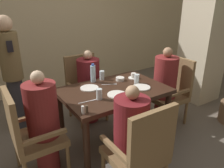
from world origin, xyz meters
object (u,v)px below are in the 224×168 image
(diner_in_far_chair, at_px, (89,86))
(plate_dessert_center, at_px, (141,87))
(glass_tall_mid, at_px, (99,94))
(glass_tall_far, at_px, (137,79))
(plate_main_right, at_px, (117,94))
(teacup_with_saucer, at_px, (133,76))
(water_bottle, at_px, (93,74))
(chair_far_side, at_px, (85,86))
(standing_host, at_px, (12,71))
(plate_main_left, at_px, (89,88))
(diner_in_right_chair, at_px, (165,87))
(diner_in_near_chair, at_px, (131,138))
(chair_right_side, at_px, (171,89))
(diner_in_left_chair, at_px, (43,122))
(glass_tall_near, at_px, (102,75))
(chair_left_side, at_px, (30,133))
(chair_near_corner, at_px, (141,150))
(bowl_small, at_px, (120,79))

(diner_in_far_chair, height_order, plate_dessert_center, diner_in_far_chair)
(plate_dessert_center, height_order, glass_tall_mid, glass_tall_mid)
(plate_dessert_center, distance_m, glass_tall_far, 0.16)
(plate_main_right, distance_m, teacup_with_saucer, 0.59)
(glass_tall_far, bearing_deg, water_bottle, 142.20)
(chair_far_side, bearing_deg, diner_in_far_chair, -90.00)
(water_bottle, bearing_deg, plate_main_right, -86.76)
(standing_host, relative_size, plate_main_left, 7.16)
(standing_host, distance_m, plate_main_left, 1.12)
(diner_in_right_chair, distance_m, diner_in_near_chair, 1.29)
(plate_main_left, xyz_separation_m, plate_dessert_center, (0.53, -0.32, 0.00))
(chair_right_side, distance_m, glass_tall_far, 0.72)
(standing_host, bearing_deg, diner_in_left_chair, -86.33)
(chair_far_side, height_order, plate_main_right, chair_far_side)
(chair_far_side, xyz_separation_m, glass_tall_mid, (-0.28, -0.95, 0.30))
(chair_far_side, bearing_deg, glass_tall_far, -66.73)
(diner_in_far_chair, xyz_separation_m, chair_right_side, (1.00, -0.66, -0.05))
(standing_host, bearing_deg, glass_tall_near, -35.82)
(chair_right_side, xyz_separation_m, diner_in_near_chair, (-1.25, -0.66, 0.04))
(diner_in_right_chair, bearing_deg, diner_in_left_chair, 180.00)
(plate_main_right, distance_m, water_bottle, 0.51)
(chair_far_side, bearing_deg, diner_in_right_chair, -43.12)
(teacup_with_saucer, xyz_separation_m, water_bottle, (-0.52, 0.17, 0.08))
(diner_in_right_chair, xyz_separation_m, plate_main_left, (-1.09, 0.17, 0.17))
(chair_left_side, height_order, plate_main_left, chair_left_side)
(chair_right_side, xyz_separation_m, teacup_with_saucer, (-0.58, 0.17, 0.27))
(chair_far_side, relative_size, chair_near_corner, 1.00)
(diner_in_far_chair, xyz_separation_m, plate_main_right, (-0.06, -0.82, 0.20))
(chair_right_side, bearing_deg, water_bottle, 162.71)
(chair_near_corner, distance_m, plate_main_left, 1.01)
(chair_near_corner, height_order, glass_tall_near, chair_near_corner)
(plate_main_right, bearing_deg, glass_tall_far, 21.65)
(chair_right_side, relative_size, chair_near_corner, 1.00)
(chair_far_side, distance_m, plate_main_right, 1.00)
(chair_left_side, height_order, diner_in_near_chair, diner_in_near_chair)
(diner_in_far_chair, relative_size, plate_dessert_center, 4.97)
(standing_host, xyz_separation_m, glass_tall_far, (1.27, -1.05, -0.03))
(plate_main_left, distance_m, glass_tall_far, 0.61)
(standing_host, bearing_deg, glass_tall_mid, -61.83)
(chair_far_side, height_order, glass_tall_near, chair_far_side)
(standing_host, relative_size, plate_main_right, 7.16)
(diner_in_far_chair, relative_size, glass_tall_near, 9.21)
(chair_right_side, distance_m, plate_main_right, 1.11)
(chair_near_corner, xyz_separation_m, standing_host, (-0.68, 1.86, 0.33))
(chair_far_side, relative_size, glass_tall_near, 8.19)
(chair_right_side, distance_m, diner_in_right_chair, 0.17)
(diner_in_far_chair, xyz_separation_m, glass_tall_near, (0.05, -0.30, 0.25))
(diner_in_near_chair, bearing_deg, diner_in_right_chair, 30.76)
(chair_far_side, relative_size, bowl_small, 8.63)
(diner_in_far_chair, xyz_separation_m, chair_near_corner, (-0.25, -1.46, -0.05))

